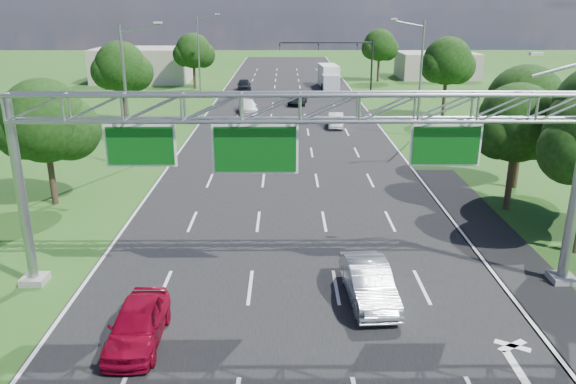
{
  "coord_description": "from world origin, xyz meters",
  "views": [
    {
      "loc": [
        -0.32,
        -9.49,
        11.26
      ],
      "look_at": [
        -0.2,
        13.54,
        3.55
      ],
      "focal_mm": 35.0,
      "sensor_mm": 36.0,
      "label": 1
    }
  ],
  "objects_px": {
    "box_truck": "(329,77)",
    "traffic_signal": "(345,54)",
    "silver_sedan": "(369,283)",
    "sign_gantry": "(302,123)",
    "red_coupe": "(137,324)"
  },
  "relations": [
    {
      "from": "sign_gantry",
      "to": "red_coupe",
      "type": "bearing_deg",
      "value": -142.41
    },
    {
      "from": "sign_gantry",
      "to": "box_truck",
      "type": "distance_m",
      "value": 59.65
    },
    {
      "from": "box_truck",
      "to": "sign_gantry",
      "type": "bearing_deg",
      "value": -99.94
    },
    {
      "from": "silver_sedan",
      "to": "traffic_signal",
      "type": "bearing_deg",
      "value": 81.03
    },
    {
      "from": "silver_sedan",
      "to": "box_truck",
      "type": "bearing_deg",
      "value": 82.97
    },
    {
      "from": "red_coupe",
      "to": "silver_sedan",
      "type": "height_order",
      "value": "silver_sedan"
    },
    {
      "from": "box_truck",
      "to": "traffic_signal",
      "type": "bearing_deg",
      "value": -80.26
    },
    {
      "from": "sign_gantry",
      "to": "silver_sedan",
      "type": "xyz_separation_m",
      "value": [
        2.66,
        -1.53,
        -6.12
      ]
    },
    {
      "from": "traffic_signal",
      "to": "box_truck",
      "type": "xyz_separation_m",
      "value": [
        -1.56,
        6.14,
        -3.69
      ]
    },
    {
      "from": "sign_gantry",
      "to": "box_truck",
      "type": "relative_size",
      "value": 2.83
    },
    {
      "from": "sign_gantry",
      "to": "box_truck",
      "type": "height_order",
      "value": "sign_gantry"
    },
    {
      "from": "red_coupe",
      "to": "box_truck",
      "type": "bearing_deg",
      "value": 79.23
    },
    {
      "from": "silver_sedan",
      "to": "box_truck",
      "type": "height_order",
      "value": "box_truck"
    },
    {
      "from": "traffic_signal",
      "to": "box_truck",
      "type": "height_order",
      "value": "traffic_signal"
    },
    {
      "from": "red_coupe",
      "to": "silver_sedan",
      "type": "bearing_deg",
      "value": 18.49
    }
  ]
}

